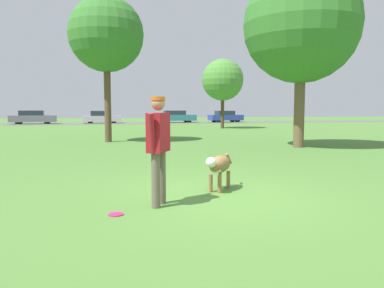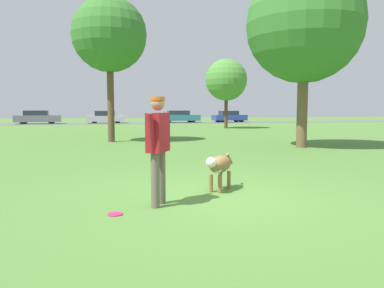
# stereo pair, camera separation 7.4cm
# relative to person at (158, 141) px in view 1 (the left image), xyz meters

# --- Properties ---
(ground_plane) EXTENTS (120.00, 120.00, 0.00)m
(ground_plane) POSITION_rel_person_xyz_m (0.96, 0.29, -1.00)
(ground_plane) COLOR #4C7A33
(far_road_strip) EXTENTS (120.00, 6.00, 0.01)m
(far_road_strip) POSITION_rel_person_xyz_m (0.96, 35.31, -0.99)
(far_road_strip) COLOR #5B5B59
(far_road_strip) RESTS_ON ground_plane
(person) EXTENTS (0.45, 0.69, 1.67)m
(person) POSITION_rel_person_xyz_m (0.00, 0.00, 0.00)
(person) COLOR #665B4C
(person) RESTS_ON ground_plane
(dog) EXTENTS (0.82, 0.92, 0.66)m
(dog) POSITION_rel_person_xyz_m (1.25, 0.79, -0.54)
(dog) COLOR olive
(dog) RESTS_ON ground_plane
(frisbee) EXTENTS (0.21, 0.21, 0.02)m
(frisbee) POSITION_rel_person_xyz_m (-0.67, -0.35, -0.99)
(frisbee) COLOR #E52366
(frisbee) RESTS_ON ground_plane
(tree_near_right) EXTENTS (4.41, 4.41, 6.88)m
(tree_near_right) POSITION_rel_person_xyz_m (6.83, 7.37, 3.66)
(tree_near_right) COLOR brown
(tree_near_right) RESTS_ON ground_plane
(tree_mid_center) EXTENTS (3.33, 3.33, 6.46)m
(tree_mid_center) POSITION_rel_person_xyz_m (-0.23, 11.81, 3.78)
(tree_mid_center) COLOR brown
(tree_mid_center) RESTS_ON ground_plane
(tree_far_right) EXTENTS (3.22, 3.22, 5.37)m
(tree_far_right) POSITION_rel_person_xyz_m (8.95, 22.04, 2.75)
(tree_far_right) COLOR #4C3826
(tree_far_right) RESTS_ON ground_plane
(parked_car_grey) EXTENTS (4.51, 1.87, 1.36)m
(parked_car_grey) POSITION_rel_person_xyz_m (-6.65, 35.26, -0.33)
(parked_car_grey) COLOR slate
(parked_car_grey) RESTS_ON ground_plane
(parked_car_silver) EXTENTS (3.98, 1.78, 1.32)m
(parked_car_silver) POSITION_rel_person_xyz_m (0.13, 35.60, -0.36)
(parked_car_silver) COLOR #B7B7BC
(parked_car_silver) RESTS_ON ground_plane
(parked_car_teal) EXTENTS (4.55, 1.77, 1.35)m
(parked_car_teal) POSITION_rel_person_xyz_m (8.18, 35.46, -0.33)
(parked_car_teal) COLOR teal
(parked_car_teal) RESTS_ON ground_plane
(parked_car_blue) EXTENTS (3.89, 1.84, 1.32)m
(parked_car_blue) POSITION_rel_person_xyz_m (14.02, 35.12, -0.34)
(parked_car_blue) COLOR #284293
(parked_car_blue) RESTS_ON ground_plane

